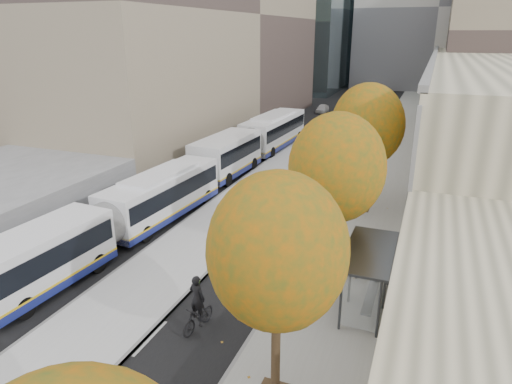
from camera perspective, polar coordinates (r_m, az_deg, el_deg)
The scene contains 13 objects.
bus_platform at distance 43.63m, azimuth 5.87°, elevation 5.08°, with size 4.25×150.00×0.15m, color #B3B3B3.
sidewalk at distance 42.33m, azimuth 16.38°, elevation 3.89°, with size 4.75×150.00×0.08m, color gray.
building_tan at distance 70.65m, azimuth 28.46°, elevation 11.61°, with size 18.00×92.00×8.00m, color gray.
building_midrise at distance 55.45m, azimuth -11.98°, elevation 20.78°, with size 24.00×46.00×25.00m, color gray.
building_far_block at distance 101.92m, azimuth 21.93°, elevation 20.47°, with size 30.00×18.00×30.00m, color #AFAAA2.
bus_shelter at distance 18.92m, azimuth 14.52°, elevation -8.31°, with size 1.90×4.40×2.53m.
tree_b at distance 12.76m, azimuth 2.70°, elevation -7.40°, with size 4.00×4.00×6.97m.
tree_c at distance 19.94m, azimuth 10.07°, elevation 2.98°, with size 4.20×4.20×7.28m.
tree_d at distance 28.55m, azimuth 13.77°, elevation 8.11°, with size 4.40×4.40×7.60m.
bus_near at distance 25.30m, azimuth -16.55°, elevation -2.94°, with size 3.42×16.79×2.78m.
bus_far at distance 40.76m, azimuth 0.01°, elevation 6.54°, with size 3.62×18.95×3.14m.
cyclist at distance 17.94m, azimuth -7.30°, elevation -14.40°, with size 0.82×1.86×2.30m.
distant_car at distance 65.90m, azimuth 8.29°, elevation 10.29°, with size 1.39×3.44×1.17m, color silver.
Camera 1 is at (7.15, -5.83, 10.78)m, focal length 32.00 mm.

